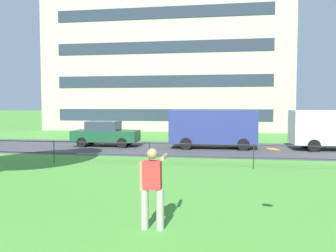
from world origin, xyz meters
name	(u,v)px	position (x,y,z in m)	size (l,w,h in m)	color
street_strip	(207,149)	(0.00, 18.32, 0.00)	(80.00, 7.17, 0.01)	#424247
park_fence	(200,151)	(0.00, 12.27, 0.67)	(29.67, 0.04, 1.00)	#232328
person_thrower	(152,186)	(-0.49, 5.00, 0.90)	(0.51, 0.76, 1.67)	gray
frisbee	(273,149)	(1.90, 5.24, 1.66)	(0.38, 0.38, 0.07)	orange
car_dark_green_center	(105,134)	(-6.28, 18.78, 0.78)	(4.03, 1.88, 1.54)	#194C2D
panel_van_left	(213,127)	(0.32, 18.78, 1.27)	(5.05, 2.21, 2.24)	navy
apartment_building_background	(172,41)	(-4.92, 37.81, 9.77)	(24.70, 14.06, 19.52)	#ADA393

